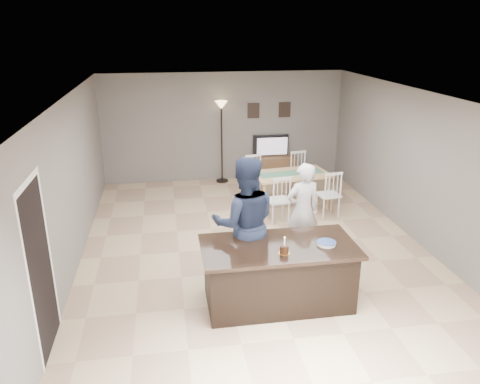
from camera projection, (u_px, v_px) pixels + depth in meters
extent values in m
plane|color=tan|center=(253.00, 246.00, 8.42)|extent=(8.00, 8.00, 0.00)
plane|color=slate|center=(224.00, 127.00, 11.68)|extent=(6.00, 0.00, 6.00)
plane|color=slate|center=(338.00, 306.00, 4.25)|extent=(6.00, 0.00, 6.00)
plane|color=slate|center=(71.00, 184.00, 7.50)|extent=(0.00, 8.00, 8.00)
plane|color=slate|center=(418.00, 167.00, 8.42)|extent=(0.00, 8.00, 8.00)
plane|color=white|center=(255.00, 95.00, 7.51)|extent=(8.00, 8.00, 0.00)
cube|color=black|center=(278.00, 275.00, 6.60)|extent=(2.00, 1.00, 0.85)
cube|color=black|center=(279.00, 247.00, 6.45)|extent=(2.15, 1.10, 0.05)
cube|color=brown|center=(272.00, 168.00, 12.00)|extent=(1.20, 0.40, 0.60)
imported|color=black|center=(272.00, 146.00, 11.88)|extent=(0.91, 0.12, 0.53)
plane|color=#D65917|center=(272.00, 146.00, 11.80)|extent=(0.78, 0.00, 0.78)
cube|color=black|center=(253.00, 111.00, 11.63)|extent=(0.30, 0.02, 0.38)
cube|color=black|center=(285.00, 110.00, 11.76)|extent=(0.30, 0.02, 0.38)
plane|color=black|center=(41.00, 271.00, 5.47)|extent=(0.00, 2.10, 2.10)
plane|color=white|center=(27.00, 182.00, 5.10)|extent=(0.00, 1.02, 1.02)
imported|color=silver|center=(303.00, 211.00, 7.83)|extent=(0.66, 0.49, 1.65)
imported|color=#1B243C|center=(245.00, 223.00, 6.85)|extent=(1.05, 0.85, 2.03)
cylinder|color=gold|center=(284.00, 253.00, 6.21)|extent=(0.16, 0.16, 0.00)
cylinder|color=#361F0E|center=(284.00, 249.00, 6.19)|extent=(0.12, 0.12, 0.10)
cylinder|color=white|center=(284.00, 242.00, 6.15)|extent=(0.02, 0.02, 0.12)
sphere|color=#FFBF4C|center=(285.00, 237.00, 6.13)|extent=(0.02, 0.02, 0.02)
cylinder|color=white|center=(326.00, 244.00, 6.45)|extent=(0.26, 0.26, 0.01)
cylinder|color=white|center=(326.00, 243.00, 6.45)|extent=(0.26, 0.26, 0.01)
cylinder|color=white|center=(326.00, 242.00, 6.45)|extent=(0.26, 0.26, 0.01)
cylinder|color=#2E498E|center=(326.00, 242.00, 6.44)|extent=(0.27, 0.27, 0.00)
cube|color=tan|center=(291.00, 174.00, 10.04)|extent=(1.72, 1.11, 0.04)
cylinder|color=tan|center=(264.00, 200.00, 9.63)|extent=(0.06, 0.06, 0.72)
cylinder|color=tan|center=(313.00, 182.00, 10.70)|extent=(0.06, 0.06, 0.72)
cube|color=#457D5B|center=(291.00, 173.00, 10.03)|extent=(1.45, 0.53, 0.01)
cube|color=silver|center=(278.00, 200.00, 9.35)|extent=(0.47, 0.46, 0.04)
cylinder|color=silver|center=(273.00, 215.00, 9.23)|extent=(0.03, 0.03, 0.43)
cylinder|color=silver|center=(283.00, 207.00, 9.62)|extent=(0.03, 0.03, 0.43)
cube|color=silver|center=(282.00, 179.00, 9.01)|extent=(0.38, 0.08, 0.05)
cube|color=silver|center=(328.00, 195.00, 9.65)|extent=(0.47, 0.46, 0.04)
cylinder|color=silver|center=(324.00, 209.00, 9.54)|extent=(0.03, 0.03, 0.43)
cylinder|color=silver|center=(331.00, 202.00, 9.92)|extent=(0.03, 0.03, 0.43)
cube|color=silver|center=(334.00, 174.00, 9.32)|extent=(0.38, 0.08, 0.05)
cube|color=silver|center=(256.00, 179.00, 10.62)|extent=(0.47, 0.46, 0.04)
cylinder|color=silver|center=(260.00, 186.00, 10.89)|extent=(0.03, 0.03, 0.43)
cylinder|color=silver|center=(251.00, 192.00, 10.51)|extent=(0.03, 0.03, 0.43)
cube|color=silver|center=(253.00, 156.00, 10.61)|extent=(0.38, 0.08, 0.05)
cube|color=silver|center=(301.00, 175.00, 10.92)|extent=(0.47, 0.46, 0.04)
cylinder|color=silver|center=(304.00, 182.00, 11.19)|extent=(0.03, 0.03, 0.43)
cylinder|color=silver|center=(296.00, 187.00, 10.81)|extent=(0.03, 0.03, 0.43)
cube|color=silver|center=(298.00, 152.00, 10.92)|extent=(0.38, 0.08, 0.05)
cylinder|color=black|center=(222.00, 181.00, 11.92)|extent=(0.30, 0.30, 0.03)
cylinder|color=black|center=(222.00, 145.00, 11.60)|extent=(0.04, 0.04, 1.87)
cone|color=#F3CF85|center=(221.00, 105.00, 11.27)|extent=(0.30, 0.30, 0.20)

